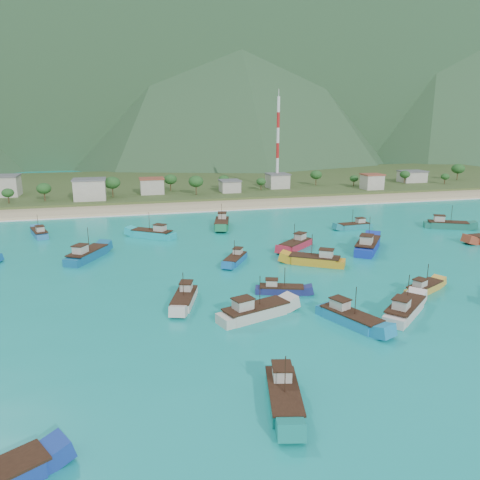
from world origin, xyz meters
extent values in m
plane|color=#0E9A98|center=(0.00, 0.00, 0.00)|extent=(600.00, 600.00, 0.00)
cube|color=beige|center=(0.00, 79.00, 0.00)|extent=(400.00, 18.00, 1.20)
cube|color=#385123|center=(0.00, 140.00, 0.00)|extent=(400.00, 110.00, 2.40)
cube|color=white|center=(0.00, 69.50, 0.00)|extent=(400.00, 2.50, 0.08)
cube|color=#385942|center=(120.00, 400.00, 100.00)|extent=(1100.00, 160.00, 200.00)
cube|color=#284C2D|center=(-40.00, 300.00, 75.00)|extent=(800.00, 160.00, 150.00)
cone|color=#284C2D|center=(60.00, 300.00, 85.00)|extent=(280.00, 280.00, 170.00)
cone|color=#284C2D|center=(260.00, 300.00, 105.00)|extent=(280.00, 280.00, 210.00)
cube|color=beige|center=(-61.12, 111.49, 5.32)|extent=(9.19, 10.04, 7.45)
cube|color=beige|center=(-29.83, 94.09, 5.19)|extent=(10.98, 8.52, 7.18)
cube|color=beige|center=(-7.05, 103.18, 4.47)|extent=(8.89, 7.42, 5.74)
cube|color=beige|center=(23.68, 100.17, 3.78)|extent=(7.52, 7.59, 4.36)
cube|color=beige|center=(46.01, 106.31, 4.45)|extent=(8.46, 8.16, 5.70)
cube|color=beige|center=(83.22, 93.19, 4.54)|extent=(7.72, 6.87, 5.87)
cube|color=beige|center=(113.47, 109.55, 4.00)|extent=(11.20, 8.02, 4.80)
cylinder|color=red|center=(46.38, 108.00, 4.73)|extent=(1.20, 1.20, 6.26)
cylinder|color=white|center=(46.38, 108.00, 10.99)|extent=(1.20, 1.20, 6.26)
cylinder|color=red|center=(46.38, 108.00, 17.25)|extent=(1.20, 1.20, 6.26)
cylinder|color=white|center=(46.38, 108.00, 23.51)|extent=(1.20, 1.20, 6.26)
cylinder|color=red|center=(46.38, 108.00, 29.76)|extent=(1.20, 1.20, 6.26)
cylinder|color=white|center=(46.38, 108.00, 36.02)|extent=(1.20, 1.20, 6.26)
cube|color=#1882B7|center=(13.19, -23.91, 0.60)|extent=(7.24, 11.37, 2.00)
cube|color=beige|center=(12.32, -21.84, 2.41)|extent=(2.82, 3.08, 1.62)
cylinder|color=#382114|center=(13.43, -24.49, 3.84)|extent=(0.12, 0.12, 4.49)
cube|color=#148279|center=(-3.40, -40.65, 0.58)|extent=(5.56, 11.21, 1.96)
cube|color=beige|center=(-2.89, -38.50, 2.35)|extent=(2.48, 2.83, 1.59)
cylinder|color=#382114|center=(-3.54, -41.24, 3.76)|extent=(0.12, 0.12, 4.41)
cube|color=#BE2339|center=(20.41, 18.10, 0.62)|extent=(10.67, 9.79, 2.04)
cube|color=beige|center=(22.15, 19.59, 2.46)|extent=(3.27, 3.21, 1.65)
cylinder|color=#382114|center=(19.93, 17.69, 3.93)|extent=(0.12, 0.12, 4.58)
cube|color=beige|center=(0.11, -18.05, 0.68)|extent=(12.39, 7.12, 2.16)
cube|color=beige|center=(-2.19, -18.82, 2.64)|extent=(3.26, 2.93, 1.76)
cylinder|color=#382114|center=(0.75, -17.83, 4.19)|extent=(0.12, 0.12, 4.87)
cube|color=#157849|center=(8.39, 45.00, 0.72)|extent=(6.67, 12.88, 2.25)
cube|color=beige|center=(9.03, 47.45, 2.76)|extent=(2.90, 3.29, 1.83)
cylinder|color=#382114|center=(8.21, 44.32, 4.37)|extent=(0.12, 0.12, 5.05)
cube|color=#1431AC|center=(36.37, 12.54, 0.87)|extent=(11.82, 13.62, 2.55)
cube|color=beige|center=(34.63, 10.27, 3.18)|extent=(3.97, 4.09, 2.07)
cylinder|color=#382114|center=(36.86, 13.17, 5.01)|extent=(0.12, 0.12, 5.73)
cube|color=#1463AC|center=(3.87, 10.75, 0.44)|extent=(7.17, 9.27, 1.68)
cube|color=beige|center=(4.87, 12.35, 1.96)|extent=(2.54, 2.67, 1.36)
cylinder|color=#382114|center=(3.60, 10.30, 3.16)|extent=(0.12, 0.12, 3.77)
cube|color=orange|center=(19.77, 5.12, 0.67)|extent=(11.74, 9.28, 2.13)
cube|color=beige|center=(21.79, 3.82, 2.60)|extent=(3.41, 3.25, 1.73)
cylinder|color=#382114|center=(19.21, 5.48, 4.13)|extent=(0.12, 0.12, 4.80)
cube|color=teal|center=(44.01, 33.92, 0.50)|extent=(10.11, 3.77, 1.80)
cube|color=beige|center=(46.03, 34.09, 2.13)|extent=(2.40, 2.00, 1.46)
cylinder|color=#382114|center=(43.45, 33.87, 3.42)|extent=(0.12, 0.12, 4.05)
cube|color=beige|center=(-9.89, -9.76, 0.53)|extent=(6.03, 10.66, 1.86)
cube|color=beige|center=(-9.24, -7.77, 2.22)|extent=(2.50, 2.79, 1.51)
cylinder|color=#382114|center=(-10.07, -10.32, 3.55)|extent=(0.12, 0.12, 4.19)
cube|color=beige|center=(23.02, -22.90, 0.65)|extent=(11.03, 10.07, 2.10)
cube|color=beige|center=(21.22, -24.43, 2.56)|extent=(3.37, 3.31, 1.71)
cylinder|color=#382114|center=(23.52, -22.48, 4.07)|extent=(0.12, 0.12, 4.73)
cube|color=#1B6C5A|center=(70.00, 27.77, 0.68)|extent=(12.18, 8.52, 2.16)
cube|color=beige|center=(67.83, 28.87, 2.64)|extent=(3.39, 3.16, 1.76)
cylinder|color=#382114|center=(70.60, 27.46, 4.19)|extent=(0.12, 0.12, 4.86)
cube|color=gold|center=(32.36, -14.73, 0.44)|extent=(9.50, 6.67, 1.69)
cube|color=beige|center=(30.67, -15.59, 1.97)|extent=(2.65, 2.47, 1.37)
cylinder|color=#382114|center=(32.83, -14.49, 3.18)|extent=(0.12, 0.12, 3.79)
cube|color=#115C8A|center=(-26.89, 21.45, 0.74)|extent=(9.33, 12.70, 2.27)
cube|color=beige|center=(-28.14, 19.22, 2.79)|extent=(3.38, 3.59, 1.84)
cylinder|color=#382114|center=(-26.54, 22.06, 4.43)|extent=(0.12, 0.12, 5.11)
cube|color=teal|center=(-40.57, 46.99, 0.53)|extent=(5.93, 10.63, 1.85)
cube|color=beige|center=(-39.94, 45.00, 2.21)|extent=(2.47, 2.77, 1.51)
cylinder|color=#382114|center=(-40.74, 47.54, 3.54)|extent=(0.12, 0.12, 4.17)
cube|color=navy|center=(7.42, -9.14, 0.39)|extent=(9.04, 5.24, 1.58)
cube|color=beige|center=(5.74, -8.56, 1.82)|extent=(2.38, 2.14, 1.28)
cylinder|color=#382114|center=(7.88, -9.30, 2.95)|extent=(0.12, 0.12, 3.55)
cube|color=#15AFBA|center=(-11.79, 37.76, 0.68)|extent=(11.73, 9.81, 2.17)
cube|color=beige|center=(-9.81, 36.34, 2.65)|extent=(3.47, 3.35, 1.76)
cylinder|color=#382114|center=(-12.34, 38.15, 4.20)|extent=(0.12, 0.12, 4.87)
camera|label=1|loc=(-19.00, -82.47, 29.57)|focal=35.00mm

